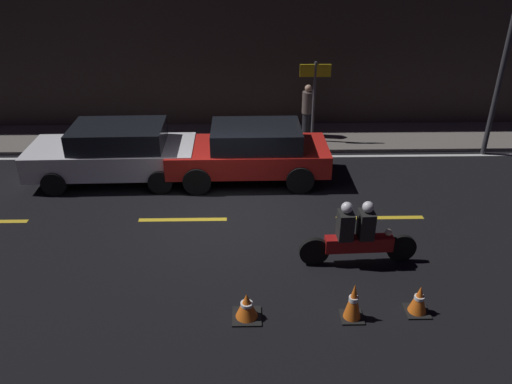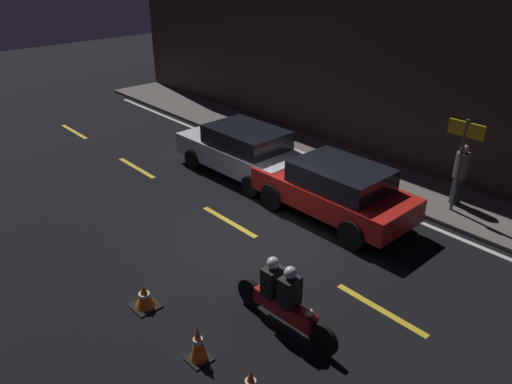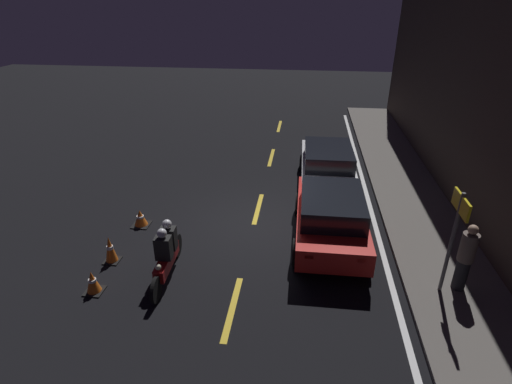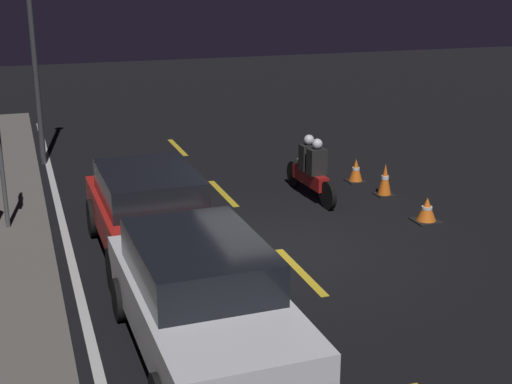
# 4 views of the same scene
# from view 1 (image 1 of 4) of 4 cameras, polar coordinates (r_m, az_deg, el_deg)

# --- Properties ---
(ground_plane) EXTENTS (56.00, 56.00, 0.00)m
(ground_plane) POSITION_cam_1_polar(r_m,az_deg,el_deg) (11.38, -3.36, -3.13)
(ground_plane) COLOR black
(raised_curb) EXTENTS (28.00, 2.26, 0.10)m
(raised_curb) POSITION_cam_1_polar(r_m,az_deg,el_deg) (15.75, -2.79, 6.20)
(raised_curb) COLOR #605B56
(raised_curb) RESTS_ON ground
(building_front) EXTENTS (28.00, 0.30, 7.71)m
(building_front) POSITION_cam_1_polar(r_m,az_deg,el_deg) (16.05, -3.00, 20.66)
(building_front) COLOR #382D28
(building_front) RESTS_ON ground
(lane_dash_c) EXTENTS (2.00, 0.14, 0.01)m
(lane_dash_c) POSITION_cam_1_polar(r_m,az_deg,el_deg) (11.46, -8.37, -3.14)
(lane_dash_c) COLOR gold
(lane_dash_c) RESTS_ON ground
(lane_dash_d) EXTENTS (2.00, 0.14, 0.01)m
(lane_dash_d) POSITION_cam_1_polar(r_m,az_deg,el_deg) (11.76, 13.96, -2.86)
(lane_dash_d) COLOR gold
(lane_dash_d) RESTS_ON ground
(lane_solid_kerb) EXTENTS (25.20, 0.14, 0.01)m
(lane_solid_kerb) POSITION_cam_1_polar(r_m,az_deg,el_deg) (14.49, -2.91, 4.02)
(lane_solid_kerb) COLOR silver
(lane_solid_kerb) RESTS_ON ground
(sedan_white) EXTENTS (4.23, 1.93, 1.48)m
(sedan_white) POSITION_cam_1_polar(r_m,az_deg,el_deg) (13.38, -15.88, 4.46)
(sedan_white) COLOR silver
(sedan_white) RESTS_ON ground
(taxi_red) EXTENTS (4.12, 1.92, 1.45)m
(taxi_red) POSITION_cam_1_polar(r_m,az_deg,el_deg) (12.91, -0.65, 4.74)
(taxi_red) COLOR red
(taxi_red) RESTS_ON ground
(motorcycle) EXTENTS (2.32, 0.39, 1.36)m
(motorcycle) POSITION_cam_1_polar(r_m,az_deg,el_deg) (9.81, 11.42, -4.87)
(motorcycle) COLOR black
(motorcycle) RESTS_ON ground
(traffic_cone_near) EXTENTS (0.49, 0.49, 0.49)m
(traffic_cone_near) POSITION_cam_1_polar(r_m,az_deg,el_deg) (8.59, -1.07, -12.92)
(traffic_cone_near) COLOR black
(traffic_cone_near) RESTS_ON ground
(traffic_cone_mid) EXTENTS (0.38, 0.38, 0.71)m
(traffic_cone_mid) POSITION_cam_1_polar(r_m,az_deg,el_deg) (8.66, 11.06, -12.20)
(traffic_cone_mid) COLOR black
(traffic_cone_mid) RESTS_ON ground
(traffic_cone_far) EXTENTS (0.41, 0.41, 0.55)m
(traffic_cone_far) POSITION_cam_1_polar(r_m,az_deg,el_deg) (9.10, 18.12, -11.63)
(traffic_cone_far) COLOR black
(traffic_cone_far) RESTS_ON ground
(pedestrian) EXTENTS (0.34, 0.34, 1.62)m
(pedestrian) POSITION_cam_1_polar(r_m,az_deg,el_deg) (15.58, 5.88, 9.26)
(pedestrian) COLOR black
(pedestrian) RESTS_ON raised_curb
(shop_sign) EXTENTS (0.90, 0.08, 2.40)m
(shop_sign) POSITION_cam_1_polar(r_m,az_deg,el_deg) (14.94, 6.71, 11.90)
(shop_sign) COLOR #4C4C51
(shop_sign) RESTS_ON raised_curb
(street_lamp) EXTENTS (0.28, 0.28, 5.76)m
(street_lamp) POSITION_cam_1_polar(r_m,az_deg,el_deg) (15.27, 26.90, 15.14)
(street_lamp) COLOR #333338
(street_lamp) RESTS_ON ground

